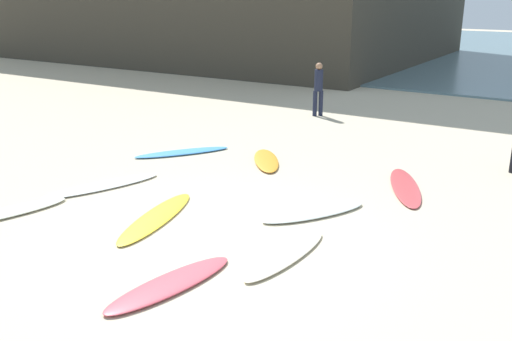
{
  "coord_description": "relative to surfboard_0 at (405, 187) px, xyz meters",
  "views": [
    {
      "loc": [
        5.4,
        -6.7,
        3.91
      ],
      "look_at": [
        -0.93,
        2.66,
        0.3
      ],
      "focal_mm": 39.18,
      "sensor_mm": 36.0,
      "label": 1
    }
  ],
  "objects": [
    {
      "name": "surfboard_7",
      "position": [
        -0.42,
        -4.13,
        0.0
      ],
      "size": [
        0.52,
        2.13,
        0.08
      ],
      "primitive_type": "ellipsoid",
      "rotation": [
        0.0,
        0.0,
        3.12
      ],
      "color": "#F9EDCD",
      "rests_on": "ground_plane"
    },
    {
      "name": "surfboard_4",
      "position": [
        -3.16,
        -4.13,
        -0.0
      ],
      "size": [
        1.26,
        2.63,
        0.07
      ],
      "primitive_type": "ellipsoid",
      "rotation": [
        0.0,
        0.0,
        3.42
      ],
      "color": "yellow",
      "rests_on": "ground_plane"
    },
    {
      "name": "surfboard_6",
      "position": [
        -5.62,
        -0.61,
        0.0
      ],
      "size": [
        1.75,
        2.32,
        0.07
      ],
      "primitive_type": "ellipsoid",
      "rotation": [
        0.0,
        0.0,
        -0.58
      ],
      "color": "#4292DC",
      "rests_on": "ground_plane"
    },
    {
      "name": "beachgoer_near",
      "position": [
        -4.93,
        5.36,
        0.94
      ],
      "size": [
        0.4,
        0.4,
        1.75
      ],
      "rotation": [
        0.0,
        0.0,
        0.73
      ],
      "color": "#191E33",
      "rests_on": "ground_plane"
    },
    {
      "name": "surfboard_1",
      "position": [
        -5.31,
        -3.51,
        0.0
      ],
      "size": [
        1.33,
        2.6,
        0.08
      ],
      "primitive_type": "ellipsoid",
      "rotation": [
        0.0,
        0.0,
        -0.32
      ],
      "color": "white",
      "rests_on": "ground_plane"
    },
    {
      "name": "surfboard_8",
      "position": [
        -1.29,
        -5.8,
        0.01
      ],
      "size": [
        0.87,
        2.23,
        0.08
      ],
      "primitive_type": "ellipsoid",
      "rotation": [
        0.0,
        0.0,
        3.0
      ],
      "color": "#DD515D",
      "rests_on": "ground_plane"
    },
    {
      "name": "surfboard_3",
      "position": [
        -5.58,
        -5.45,
        0.01
      ],
      "size": [
        1.05,
        2.15,
        0.08
      ],
      "primitive_type": "ellipsoid",
      "rotation": [
        0.0,
        0.0,
        2.9
      ],
      "color": "silver",
      "rests_on": "ground_plane"
    },
    {
      "name": "surfboard_5",
      "position": [
        -3.45,
        -0.04,
        0.01
      ],
      "size": [
        1.66,
        1.89,
        0.09
      ],
      "primitive_type": "ellipsoid",
      "rotation": [
        0.0,
        0.0,
        3.81
      ],
      "color": "orange",
      "rests_on": "ground_plane"
    },
    {
      "name": "surfboard_2",
      "position": [
        -0.9,
        -2.33,
        0.01
      ],
      "size": [
        1.56,
        2.16,
        0.09
      ],
      "primitive_type": "ellipsoid",
      "rotation": [
        0.0,
        0.0,
        2.63
      ],
      "color": "white",
      "rests_on": "ground_plane"
    },
    {
      "name": "surfboard_0",
      "position": [
        0.0,
        0.0,
        0.0
      ],
      "size": [
        1.63,
        2.49,
        0.07
      ],
      "primitive_type": "ellipsoid",
      "rotation": [
        0.0,
        0.0,
        0.47
      ],
      "color": "#D84C4F",
      "rests_on": "ground_plane"
    },
    {
      "name": "ground_plane",
      "position": [
        -1.82,
        -4.18,
        -0.03
      ],
      "size": [
        120.0,
        120.0,
        0.0
      ],
      "primitive_type": "plane",
      "color": "beige"
    }
  ]
}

